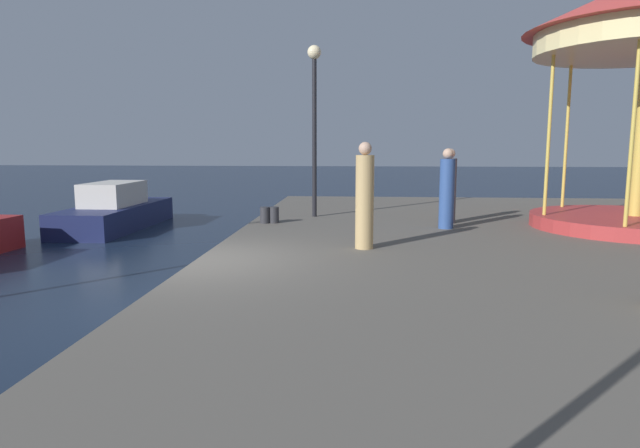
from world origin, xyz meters
TOP-DOWN VIEW (x-y plane):
  - ground_plane at (0.00, 0.00)m, footprint 120.00×120.00m
  - quay_dock at (6.08, 0.00)m, footprint 12.16×23.03m
  - motorboat_navy at (-5.26, 8.31)m, footprint 1.91×5.44m
  - lamp_post_mid_promenade at (1.51, 5.76)m, footprint 0.36×0.36m
  - bollard_north at (0.40, 4.40)m, footprint 0.24×0.24m
  - bollard_center at (0.62, 4.45)m, footprint 0.24×0.24m
  - person_by_the_water at (4.74, 3.88)m, footprint 0.34×0.34m
  - person_mid_promenade at (2.84, 1.26)m, footprint 0.34×0.34m
  - person_far_corner at (4.93, 4.80)m, footprint 0.34×0.34m

SIDE VIEW (x-z plane):
  - ground_plane at x=0.00m, z-range 0.00..0.00m
  - quay_dock at x=6.08m, z-range 0.00..0.80m
  - motorboat_navy at x=-5.26m, z-range -0.20..1.32m
  - bollard_north at x=0.40m, z-range 0.80..1.20m
  - bollard_center at x=0.62m, z-range 0.80..1.20m
  - person_far_corner at x=4.93m, z-range 0.74..2.58m
  - person_by_the_water at x=4.74m, z-range 0.74..2.59m
  - person_mid_promenade at x=2.84m, z-range 0.74..2.72m
  - lamp_post_mid_promenade at x=1.51m, z-range 1.61..6.09m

